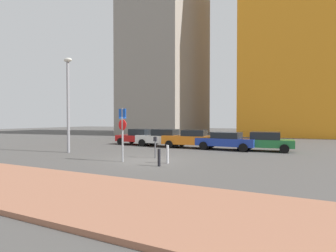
% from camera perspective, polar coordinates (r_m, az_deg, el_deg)
% --- Properties ---
extents(ground_plane, '(120.00, 120.00, 0.00)m').
position_cam_1_polar(ground_plane, '(15.69, -4.60, -7.29)').
color(ground_plane, '#4C4947').
extents(sidewalk_brick, '(40.00, 4.39, 0.14)m').
position_cam_1_polar(sidewalk_brick, '(10.38, -25.48, -11.50)').
color(sidewalk_brick, '#9E664C').
rests_on(sidewalk_brick, ground).
extents(parked_car_red, '(4.21, 2.16, 1.49)m').
position_cam_1_polar(parked_car_red, '(25.42, -6.19, -2.28)').
color(parked_car_red, red).
rests_on(parked_car_red, ground).
extents(parked_car_white, '(4.57, 2.13, 1.52)m').
position_cam_1_polar(parked_car_white, '(23.80, -1.09, -2.46)').
color(parked_car_white, white).
rests_on(parked_car_white, ground).
extents(parked_car_orange, '(4.57, 2.18, 1.50)m').
position_cam_1_polar(parked_car_orange, '(22.50, 4.80, -2.70)').
color(parked_car_orange, orange).
rests_on(parked_car_orange, ground).
extents(parked_car_blue, '(4.61, 2.20, 1.38)m').
position_cam_1_polar(parked_car_blue, '(21.58, 12.23, -3.01)').
color(parked_car_blue, '#1E389E').
rests_on(parked_car_blue, ground).
extents(parked_car_green, '(4.38, 2.18, 1.44)m').
position_cam_1_polar(parked_car_green, '(21.39, 19.60, -3.04)').
color(parked_car_green, '#237238').
rests_on(parked_car_green, ground).
extents(parking_sign_post, '(0.59, 0.15, 3.00)m').
position_cam_1_polar(parking_sign_post, '(15.25, -9.62, -0.43)').
color(parking_sign_post, gray).
rests_on(parking_sign_post, ground).
extents(parking_meter, '(0.18, 0.14, 1.31)m').
position_cam_1_polar(parking_meter, '(16.56, -2.73, -3.85)').
color(parking_meter, '#4C4C51').
rests_on(parking_meter, ground).
extents(street_lamp, '(0.70, 0.36, 6.75)m').
position_cam_1_polar(street_lamp, '(20.57, -20.40, 5.82)').
color(street_lamp, gray).
rests_on(street_lamp, ground).
extents(traffic_bollard_near, '(0.14, 0.14, 0.99)m').
position_cam_1_polar(traffic_bollard_near, '(14.55, -0.11, -6.00)').
color(traffic_bollard_near, '#B7B7BC').
rests_on(traffic_bollard_near, ground).
extents(traffic_bollard_mid, '(0.15, 0.15, 0.88)m').
position_cam_1_polar(traffic_bollard_mid, '(13.68, -1.91, -6.70)').
color(traffic_bollard_mid, black).
rests_on(traffic_bollard_mid, ground).
extents(building_colorful_midrise, '(16.24, 13.44, 31.16)m').
position_cam_1_polar(building_colorful_midrise, '(46.27, 26.64, 17.81)').
color(building_colorful_midrise, orange).
rests_on(building_colorful_midrise, ground).
extents(building_under_construction, '(10.17, 15.27, 24.12)m').
position_cam_1_polar(building_under_construction, '(46.16, -0.30, 13.48)').
color(building_under_construction, gray).
rests_on(building_under_construction, ground).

